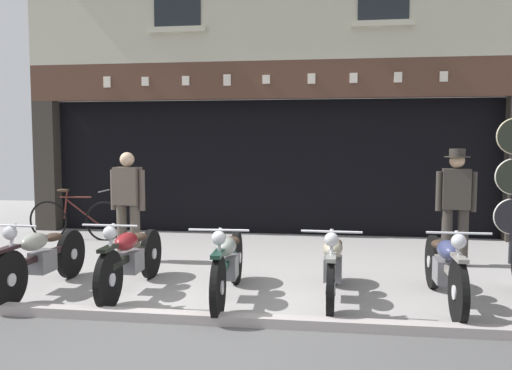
% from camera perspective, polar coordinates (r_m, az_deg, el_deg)
% --- Properties ---
extents(shop_facade, '(9.79, 4.42, 6.08)m').
position_cam_1_polar(shop_facade, '(12.05, 2.41, 4.09)').
color(shop_facade, black).
rests_on(shop_facade, ground).
extents(motorcycle_left, '(0.62, 1.97, 0.91)m').
position_cam_1_polar(motorcycle_left, '(6.92, -21.96, -7.18)').
color(motorcycle_left, black).
rests_on(motorcycle_left, ground).
extents(motorcycle_center_left, '(0.62, 1.99, 0.91)m').
position_cam_1_polar(motorcycle_center_left, '(6.59, -13.21, -7.53)').
color(motorcycle_center_left, black).
rests_on(motorcycle_center_left, ground).
extents(motorcycle_center, '(0.62, 2.06, 0.92)m').
position_cam_1_polar(motorcycle_center, '(6.13, -3.01, -8.29)').
color(motorcycle_center, black).
rests_on(motorcycle_center, ground).
extents(motorcycle_center_right, '(0.62, 1.96, 0.90)m').
position_cam_1_polar(motorcycle_center_right, '(6.17, 8.22, -8.37)').
color(motorcycle_center_right, black).
rests_on(motorcycle_center_right, ground).
extents(motorcycle_right, '(0.62, 2.01, 0.92)m').
position_cam_1_polar(motorcycle_right, '(6.28, 19.52, -8.24)').
color(motorcycle_right, black).
rests_on(motorcycle_right, ground).
extents(salesman_left, '(0.56, 0.27, 1.64)m').
position_cam_1_polar(salesman_left, '(8.19, -13.53, -1.69)').
color(salesman_left, brown).
rests_on(salesman_left, ground).
extents(shopkeeper_center, '(0.56, 0.36, 1.70)m').
position_cam_1_polar(shopkeeper_center, '(8.20, 20.58, -1.59)').
color(shopkeeper_center, '#38332D').
rests_on(shopkeeper_center, ground).
extents(advert_board_near, '(0.69, 0.03, 1.06)m').
position_cam_1_polar(advert_board_near, '(11.04, -12.04, 3.79)').
color(advert_board_near, silver).
extents(advert_board_far, '(0.76, 0.03, 1.01)m').
position_cam_1_polar(advert_board_far, '(11.45, -17.13, 3.75)').
color(advert_board_far, beige).
extents(leaning_bicycle, '(1.81, 0.50, 0.96)m').
position_cam_1_polar(leaning_bicycle, '(10.31, -18.69, -3.45)').
color(leaning_bicycle, black).
rests_on(leaning_bicycle, ground).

